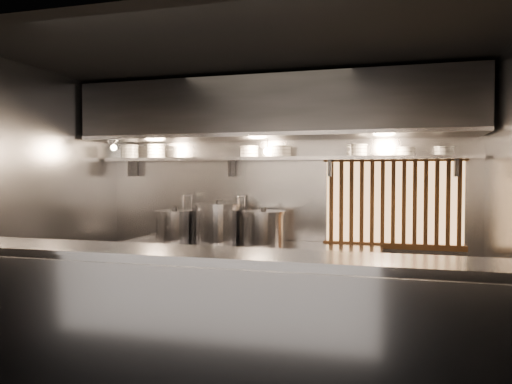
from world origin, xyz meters
The scene contains 23 objects.
floor centered at (0.00, 0.00, 0.00)m, with size 4.50×4.50×0.00m, color black.
ceiling centered at (0.00, 0.00, 2.80)m, with size 4.50×4.50×0.00m, color black.
wall_back centered at (0.00, 1.50, 1.40)m, with size 4.50×4.50×0.00m, color gray.
wall_left centered at (-2.25, 0.00, 1.40)m, with size 3.00×3.00×0.00m, color gray.
serving_counter centered at (0.00, -0.96, 0.57)m, with size 4.50×0.56×1.13m.
cooking_bench centered at (-0.30, 1.13, 0.45)m, with size 3.00×0.70×0.90m, color #9B9BA0.
bowl_shelf centered at (0.00, 1.32, 1.88)m, with size 4.40×0.34×0.04m, color #9B9BA0.
exhaust_hood centered at (0.00, 1.10, 2.42)m, with size 4.40×0.81×0.65m.
wood_screen centered at (1.30, 1.45, 1.38)m, with size 1.56×0.09×1.04m.
faucet_left centered at (-1.15, 1.37, 1.31)m, with size 0.04×0.30×0.50m.
faucet_right centered at (-0.45, 1.37, 1.31)m, with size 0.04×0.30×0.50m.
heat_lamp centered at (-1.90, 0.85, 2.07)m, with size 0.25×0.35×0.20m.
pendant_bulb centered at (-0.10, 1.20, 1.96)m, with size 0.09×0.09×0.19m.
stock_pot_left centered at (-0.68, 1.16, 1.13)m, with size 0.67×0.67×0.50m.
stock_pot_mid centered at (-1.23, 1.12, 1.08)m, with size 0.54×0.54×0.40m.
stock_pot_right centered at (-0.12, 1.10, 1.09)m, with size 0.62×0.62×0.42m.
bowl_stack_0 centered at (-1.95, 1.32, 1.98)m, with size 0.23×0.23×0.17m.
bowl_stack_1 centered at (-1.57, 1.32, 1.98)m, with size 0.24×0.24×0.17m.
bowl_stack_2 centered at (-0.35, 1.32, 1.97)m, with size 0.23×0.23×0.13m.
bowl_stack_3 centered at (0.04, 1.32, 1.97)m, with size 0.24×0.24×0.13m.
bowl_stack_4 centered at (0.90, 1.32, 1.97)m, with size 0.24×0.24×0.13m.
bowl_stack_5 centered at (1.43, 1.32, 1.95)m, with size 0.20×0.20×0.09m.
bowl_stack_6 centered at (1.82, 1.32, 1.95)m, with size 0.21×0.21×0.09m.
Camera 1 is at (1.36, -4.35, 1.69)m, focal length 35.00 mm.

